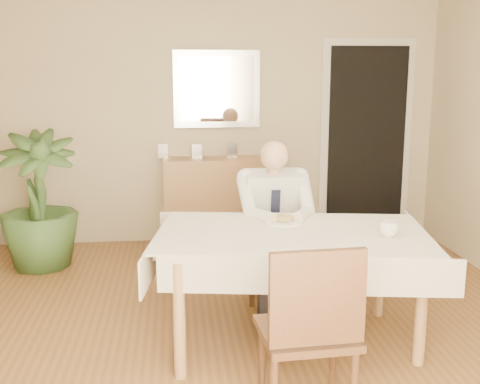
{
  "coord_description": "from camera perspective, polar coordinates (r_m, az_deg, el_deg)",
  "views": [
    {
      "loc": [
        -0.43,
        -3.57,
        1.78
      ],
      "look_at": [
        0.0,
        0.35,
        0.95
      ],
      "focal_mm": 45.0,
      "sensor_mm": 36.0,
      "label": 1
    }
  ],
  "objects": [
    {
      "name": "photo_frame_center",
      "position": [
        5.97,
        -4.1,
        3.87
      ],
      "size": [
        0.1,
        0.02,
        0.14
      ],
      "primitive_type": "cube",
      "color": "silver",
      "rests_on": "sideboard"
    },
    {
      "name": "dining_table",
      "position": [
        3.84,
        4.93,
        -5.03
      ],
      "size": [
        1.87,
        1.28,
        0.75
      ],
      "rotation": [
        0.0,
        0.0,
        -0.16
      ],
      "color": "#9B7047",
      "rests_on": "ground"
    },
    {
      "name": "window",
      "position": [
        1.23,
        14.56,
        -4.26
      ],
      "size": [
        1.34,
        0.04,
        1.44
      ],
      "color": "silver",
      "rests_on": "room"
    },
    {
      "name": "chair_far",
      "position": [
        4.72,
        2.83,
        -4.28
      ],
      "size": [
        0.42,
        0.42,
        0.84
      ],
      "rotation": [
        0.0,
        0.0,
        -0.07
      ],
      "color": "#3E2615",
      "rests_on": "ground"
    },
    {
      "name": "doorway",
      "position": [
        6.4,
        11.85,
        4.65
      ],
      "size": [
        0.96,
        0.07,
        2.1
      ],
      "color": "silver",
      "rests_on": "ground"
    },
    {
      "name": "knife",
      "position": [
        3.97,
        4.89,
        -2.77
      ],
      "size": [
        0.01,
        0.13,
        0.01
      ],
      "primitive_type": "cylinder",
      "rotation": [
        1.57,
        0.0,
        0.0
      ],
      "color": "silver",
      "rests_on": "dining_table"
    },
    {
      "name": "mirror",
      "position": [
        6.06,
        -2.22,
        9.72
      ],
      "size": [
        0.86,
        0.04,
        0.76
      ],
      "color": "silver",
      "rests_on": "room"
    },
    {
      "name": "coffee_mug",
      "position": [
        3.8,
        13.92,
        -3.42
      ],
      "size": [
        0.15,
        0.15,
        0.09
      ],
      "primitive_type": "imported",
      "rotation": [
        0.0,
        0.0,
        -0.27
      ],
      "color": "white",
      "rests_on": "dining_table"
    },
    {
      "name": "photo_frame_right",
      "position": [
        6.0,
        -0.74,
        3.94
      ],
      "size": [
        0.1,
        0.02,
        0.14
      ],
      "primitive_type": "cube",
      "color": "silver",
      "rests_on": "sideboard"
    },
    {
      "name": "room",
      "position": [
        3.63,
        0.6,
        4.27
      ],
      "size": [
        5.0,
        5.02,
        2.6
      ],
      "color": "brown",
      "rests_on": "ground"
    },
    {
      "name": "plate",
      "position": [
        4.03,
        4.16,
        -2.81
      ],
      "size": [
        0.26,
        0.26,
        0.02
      ],
      "primitive_type": "cylinder",
      "color": "white",
      "rests_on": "dining_table"
    },
    {
      "name": "photo_frame_left",
      "position": [
        6.03,
        -7.33,
        3.87
      ],
      "size": [
        0.1,
        0.02,
        0.14
      ],
      "primitive_type": "cube",
      "color": "silver",
      "rests_on": "sideboard"
    },
    {
      "name": "seated_man",
      "position": [
        4.39,
        3.44,
        -2.5
      ],
      "size": [
        0.48,
        0.72,
        1.24
      ],
      "color": "silver",
      "rests_on": "ground"
    },
    {
      "name": "food",
      "position": [
        4.02,
        4.17,
        -2.51
      ],
      "size": [
        0.14,
        0.14,
        0.06
      ],
      "primitive_type": "ellipsoid",
      "color": "olive",
      "rests_on": "dining_table"
    },
    {
      "name": "sideboard",
      "position": [
        6.06,
        -2.03,
        -0.89
      ],
      "size": [
        1.1,
        0.39,
        0.88
      ],
      "primitive_type": "cube",
      "rotation": [
        0.0,
        0.0,
        0.02
      ],
      "color": "#9B7047",
      "rests_on": "ground"
    },
    {
      "name": "fork",
      "position": [
        3.96,
        3.75,
        -2.81
      ],
      "size": [
        0.01,
        0.13,
        0.01
      ],
      "primitive_type": "cylinder",
      "rotation": [
        1.57,
        0.0,
        0.0
      ],
      "color": "silver",
      "rests_on": "dining_table"
    },
    {
      "name": "chair_near",
      "position": [
        3.0,
        6.72,
        -12.5
      ],
      "size": [
        0.49,
        0.49,
        0.97
      ],
      "rotation": [
        0.0,
        0.0,
        0.07
      ],
      "color": "#3E2615",
      "rests_on": "ground"
    },
    {
      "name": "potted_palm",
      "position": [
        5.6,
        -18.61,
        -0.75
      ],
      "size": [
        0.78,
        0.78,
        1.23
      ],
      "primitive_type": "imported",
      "rotation": [
        0.0,
        0.0,
        0.15
      ],
      "color": "#314F22",
      "rests_on": "ground"
    }
  ]
}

